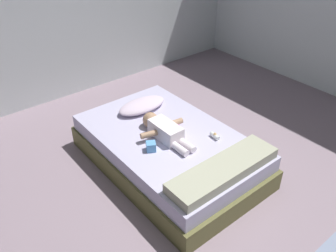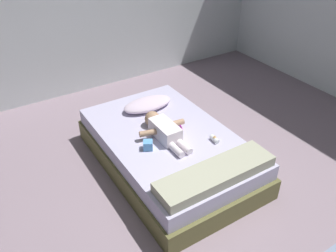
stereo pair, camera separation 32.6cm
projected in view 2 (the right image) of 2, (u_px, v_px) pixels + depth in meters
ground_plane at (203, 242)px, 2.74m from camera, size 8.00×8.00×0.00m
bed at (168, 150)px, 3.42m from camera, size 1.16×1.86×0.37m
pillow at (148, 104)px, 3.71m from camera, size 0.55×0.27×0.10m
baby at (163, 129)px, 3.27m from camera, size 0.48×0.66×0.15m
toothbrush at (181, 126)px, 3.43m from camera, size 0.06×0.14×0.02m
blanket at (216, 174)px, 2.79m from camera, size 1.04×0.29×0.09m
toy_block at (148, 145)px, 3.11m from camera, size 0.11×0.11×0.08m
baby_bottle at (214, 139)px, 3.22m from camera, size 0.06×0.11×0.07m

